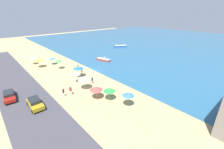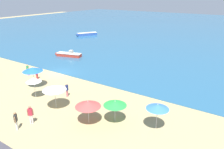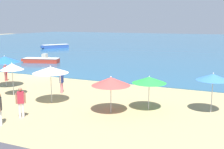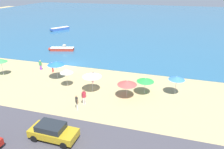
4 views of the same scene
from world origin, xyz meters
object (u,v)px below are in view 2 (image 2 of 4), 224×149
(beach_umbrella_3, at_px, (34,80))
(bather_3, at_px, (16,120))
(bather_4, at_px, (28,69))
(beach_umbrella_0, at_px, (158,107))
(skiff_offshore, at_px, (87,34))
(bather_2, at_px, (37,73))
(skiff_nearshore, at_px, (69,55))
(beach_umbrella_7, at_px, (33,69))
(beach_umbrella_9, at_px, (88,104))
(beach_umbrella_8, at_px, (54,88))
(bather_0, at_px, (30,114))
(bather_1, at_px, (67,89))
(beach_umbrella_1, at_px, (115,103))

(beach_umbrella_3, distance_m, bather_3, 6.36)
(beach_umbrella_3, distance_m, bather_4, 8.13)
(beach_umbrella_0, height_order, skiff_offshore, beach_umbrella_0)
(bather_2, distance_m, skiff_nearshore, 11.57)
(beach_umbrella_7, xyz_separation_m, bather_3, (6.37, -6.94, -1.39))
(bather_3, bearing_deg, bather_2, 133.00)
(beach_umbrella_3, xyz_separation_m, bather_4, (-6.86, 4.17, -1.29))
(bather_3, xyz_separation_m, bather_4, (-10.61, 9.17, -0.06))
(beach_umbrella_9, bearing_deg, skiff_offshore, 129.53)
(beach_umbrella_8, relative_size, skiff_offshore, 0.47)
(beach_umbrella_7, bearing_deg, skiff_nearshore, 115.90)
(skiff_offshore, bearing_deg, beach_umbrella_9, -50.47)
(beach_umbrella_3, height_order, bather_4, beach_umbrella_3)
(beach_umbrella_3, height_order, skiff_nearshore, beach_umbrella_3)
(beach_umbrella_0, relative_size, beach_umbrella_7, 0.92)
(beach_umbrella_8, bearing_deg, bather_0, -85.45)
(bather_1, height_order, bather_3, bather_3)
(beach_umbrella_9, height_order, skiff_nearshore, beach_umbrella_9)
(beach_umbrella_8, relative_size, bather_4, 1.57)
(bather_4, relative_size, skiff_nearshore, 0.32)
(beach_umbrella_1, relative_size, beach_umbrella_7, 0.81)
(beach_umbrella_7, xyz_separation_m, bather_2, (-1.90, 1.93, -1.45))
(beach_umbrella_8, distance_m, skiff_nearshore, 19.66)
(beach_umbrella_1, height_order, beach_umbrella_9, beach_umbrella_9)
(bather_0, bearing_deg, beach_umbrella_0, 28.99)
(beach_umbrella_7, distance_m, skiff_offshore, 35.49)
(beach_umbrella_0, relative_size, skiff_offshore, 0.45)
(bather_4, bearing_deg, beach_umbrella_8, -23.37)
(beach_umbrella_0, relative_size, beach_umbrella_9, 1.05)
(beach_umbrella_3, height_order, beach_umbrella_8, beach_umbrella_8)
(beach_umbrella_8, xyz_separation_m, bather_4, (-10.62, 4.59, -1.37))
(beach_umbrella_8, xyz_separation_m, skiff_offshore, (-23.30, 33.50, -1.85))
(beach_umbrella_9, distance_m, bather_2, 13.68)
(bather_3, bearing_deg, bather_1, 97.03)
(beach_umbrella_3, height_order, bather_0, beach_umbrella_3)
(beach_umbrella_3, relative_size, beach_umbrella_9, 1.07)
(beach_umbrella_7, xyz_separation_m, bather_1, (5.49, 0.19, -1.42))
(beach_umbrella_3, height_order, skiff_offshore, beach_umbrella_3)
(beach_umbrella_3, bearing_deg, skiff_nearshore, 120.96)
(bather_2, xyz_separation_m, bather_4, (-2.34, 0.30, 0.00))
(beach_umbrella_8, height_order, bather_4, beach_umbrella_8)
(beach_umbrella_3, bearing_deg, beach_umbrella_1, 4.39)
(beach_umbrella_9, height_order, bather_1, beach_umbrella_9)
(beach_umbrella_9, distance_m, skiff_nearshore, 23.01)
(beach_umbrella_0, xyz_separation_m, beach_umbrella_9, (-5.60, -2.51, -0.25))
(beach_umbrella_1, bearing_deg, beach_umbrella_7, 174.88)
(beach_umbrella_3, relative_size, bather_1, 1.48)
(beach_umbrella_7, bearing_deg, bather_1, 2.03)
(beach_umbrella_0, xyz_separation_m, beach_umbrella_3, (-13.93, -1.81, 0.00))
(bather_4, bearing_deg, bather_1, -11.82)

